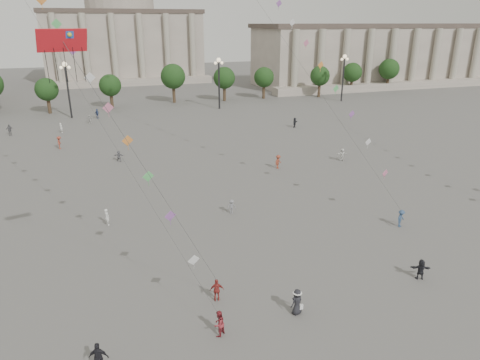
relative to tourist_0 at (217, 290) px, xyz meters
name	(u,v)px	position (x,y,z in m)	size (l,w,h in m)	color
ground	(296,334)	(3.65, -4.66, -0.81)	(360.00, 360.00, 0.00)	#52504D
hall_east	(389,55)	(78.65, 89.23, 7.61)	(84.00, 26.22, 17.20)	gray
hall_central	(123,33)	(3.65, 124.56, 13.42)	(48.30, 34.30, 35.50)	gray
tree_row	(143,82)	(3.65, 73.34, 4.58)	(137.12, 5.12, 8.00)	#3A2C1D
lamp_post_mid_west	(67,80)	(-11.35, 65.34, 6.54)	(2.00, 0.90, 10.65)	#262628
lamp_post_mid_east	(219,74)	(18.65, 65.34, 6.54)	(2.00, 0.90, 10.65)	#262628
lamp_post_far_east	(344,69)	(48.65, 65.34, 6.54)	(2.00, 0.90, 10.65)	#262628
person_crowd_0	(97,114)	(-6.57, 63.34, 0.11)	(1.08, 0.45, 1.85)	#354677
person_crowd_3	(421,269)	(14.72, -2.16, -0.03)	(1.45, 0.46, 1.57)	black
person_crowd_4	(90,119)	(-7.98, 59.06, -0.01)	(1.50, 0.48, 1.61)	silver
person_crowd_6	(232,207)	(5.07, 12.98, -0.08)	(0.95, 0.55, 1.48)	slate
person_crowd_7	(342,155)	(24.27, 24.54, 0.04)	(1.59, 0.51, 1.72)	silver
person_crowd_8	(278,162)	(14.81, 24.23, 0.08)	(1.16, 0.67, 1.79)	brown
person_crowd_9	(295,123)	(26.58, 44.29, 0.06)	(1.61, 0.51, 1.74)	black
person_crowd_10	(61,128)	(-12.55, 53.19, 0.03)	(0.61, 0.40, 1.69)	white
person_crowd_12	(119,156)	(-4.30, 33.76, -0.07)	(1.38, 0.44, 1.48)	slate
person_crowd_13	(107,217)	(-6.54, 14.25, -0.02)	(0.58, 0.38, 1.59)	white
person_crowd_16	(10,130)	(-20.49, 53.82, 0.13)	(1.11, 0.46, 1.90)	#5E5D62
person_crowd_17	(59,143)	(-12.21, 42.77, 0.13)	(1.22, 0.70, 1.89)	#953928
tourist_0	(217,290)	(0.00, 0.00, 0.00)	(0.95, 0.40, 1.63)	maroon
tourist_1	(99,357)	(-7.61, -3.99, 0.08)	(1.05, 0.44, 1.79)	black
kite_flyer_0	(219,324)	(-0.81, -3.33, 0.03)	(0.82, 0.64, 1.69)	maroon
kite_flyer_1	(401,218)	(18.87, 5.39, 0.01)	(1.06, 0.61, 1.65)	navy
hat_person	(297,301)	(4.48, -2.94, 0.10)	(1.01, 0.84, 1.77)	black
dragon_kite	(67,59)	(-7.32, -1.54, 15.19)	(4.84, 1.33, 17.00)	red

